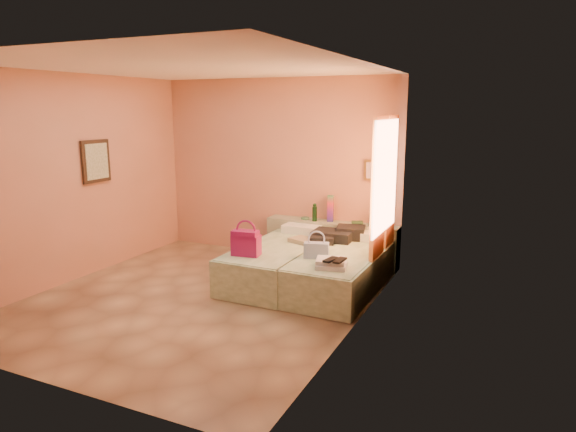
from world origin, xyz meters
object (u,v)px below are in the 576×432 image
flower_vase (375,217)px  towel_stack (331,263)px  bed_left (280,263)px  water_bottle (315,213)px  blue_handbag (316,250)px  green_book (357,222)px  magenta_handbag (246,243)px  headboard_ledge (331,243)px  bed_right (342,271)px

flower_vase → towel_stack: (-0.06, -1.69, -0.24)m
bed_left → flower_vase: 1.57m
bed_left → water_bottle: water_bottle is taller
flower_vase → blue_handbag: flower_vase is taller
green_book → magenta_handbag: bearing=-137.9°
bed_left → towel_stack: size_ratio=5.71×
towel_stack → headboard_ledge: bearing=109.8°
flower_vase → magenta_handbag: flower_vase is taller
flower_vase → magenta_handbag: bearing=-126.5°
bed_right → blue_handbag: (-0.22, -0.35, 0.35)m
towel_stack → green_book: bearing=97.6°
towel_stack → magenta_handbag: bearing=178.2°
magenta_handbag → blue_handbag: (0.86, 0.26, -0.07)m
water_bottle → towel_stack: water_bottle is taller
headboard_ledge → bed_right: size_ratio=1.02×
bed_left → blue_handbag: blue_handbag is taller
headboard_ledge → green_book: green_book is taller
bed_left → green_book: 1.41m
bed_left → bed_right: bearing=0.8°
water_bottle → green_book: water_bottle is taller
flower_vase → magenta_handbag: (-1.23, -1.65, -0.12)m
blue_handbag → towel_stack: bearing=-59.1°
blue_handbag → bed_left: bearing=137.2°
bed_left → bed_right: size_ratio=1.00×
flower_vase → towel_stack: flower_vase is taller
magenta_handbag → towel_stack: magenta_handbag is taller
bed_right → flower_vase: (0.15, 1.04, 0.54)m
bed_left → water_bottle: (0.12, 0.99, 0.53)m
bed_left → green_book: green_book is taller
bed_left → water_bottle: size_ratio=7.70×
towel_stack → flower_vase: bearing=87.9°
blue_handbag → towel_stack: blue_handbag is taller
headboard_ledge → bed_left: headboard_ledge is taller
headboard_ledge → green_book: 0.51m
flower_vase → towel_stack: 1.71m
headboard_ledge → green_book: bearing=10.4°
headboard_ledge → blue_handbag: 1.46m
headboard_ledge → water_bottle: size_ratio=7.89×
green_book → blue_handbag: (-0.07, -1.47, -0.07)m
water_bottle → blue_handbag: 1.46m
flower_vase → water_bottle: bearing=-176.4°
bed_right → water_bottle: size_ratio=7.70×
water_bottle → blue_handbag: water_bottle is taller
bed_left → flower_vase: bearing=45.7°
magenta_handbag → green_book: bearing=54.3°
bed_right → flower_vase: 1.18m
water_bottle → flower_vase: size_ratio=0.94×
blue_handbag → green_book: bearing=71.7°
blue_handbag → headboard_ledge: bearing=86.8°
headboard_ledge → blue_handbag: size_ratio=6.68×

